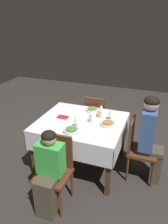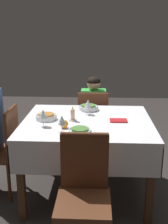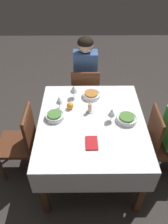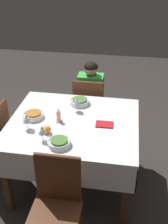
{
  "view_description": "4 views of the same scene",
  "coord_description": "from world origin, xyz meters",
  "views": [
    {
      "loc": [
        -1.0,
        2.57,
        2.16
      ],
      "look_at": [
        -0.04,
        -0.0,
        0.91
      ],
      "focal_mm": 35.0,
      "sensor_mm": 36.0,
      "label": 1
    },
    {
      "loc": [
        0.1,
        -2.5,
        1.6
      ],
      "look_at": [
        -0.03,
        0.09,
        0.82
      ],
      "focal_mm": 45.0,
      "sensor_mm": 36.0,
      "label": 2
    },
    {
      "loc": [
        1.56,
        -0.09,
        2.25
      ],
      "look_at": [
        0.01,
        -0.08,
        0.89
      ],
      "focal_mm": 35.0,
      "sensor_mm": 36.0,
      "label": 3
    },
    {
      "loc": [
        0.45,
        -2.15,
        2.19
      ],
      "look_at": [
        0.1,
        0.01,
        0.87
      ],
      "focal_mm": 45.0,
      "sensor_mm": 36.0,
      "label": 4
    }
  ],
  "objects": [
    {
      "name": "ground_plane",
      "position": [
        0.0,
        0.0,
        0.0
      ],
      "size": [
        8.0,
        8.0,
        0.0
      ],
      "primitive_type": "plane",
      "color": "#332D2B"
    },
    {
      "name": "dining_table",
      "position": [
        0.0,
        0.0,
        0.66
      ],
      "size": [
        1.2,
        1.06,
        0.76
      ],
      "color": "silver",
      "rests_on": "ground_plane"
    },
    {
      "name": "chair_north",
      "position": [
        0.04,
        0.74,
        0.49
      ],
      "size": [
        0.38,
        0.39,
        0.88
      ],
      "rotation": [
        0.0,
        0.0,
        3.14
      ],
      "color": "#562D19",
      "rests_on": "ground_plane"
    },
    {
      "name": "chair_south",
      "position": [
        0.01,
        -0.74,
        0.49
      ],
      "size": [
        0.38,
        0.39,
        0.88
      ],
      "color": "#562D19",
      "rests_on": "ground_plane"
    },
    {
      "name": "person_child_green",
      "position": [
        0.04,
        0.9,
        0.57
      ],
      "size": [
        0.3,
        0.33,
        1.03
      ],
      "rotation": [
        0.0,
        0.0,
        3.14
      ],
      "color": "#4C4233",
      "rests_on": "ground_plane"
    },
    {
      "name": "bowl_west",
      "position": [
        -0.39,
        0.01,
        0.79
      ],
      "size": [
        0.2,
        0.2,
        0.06
      ],
      "color": "silver",
      "rests_on": "dining_table"
    },
    {
      "name": "wine_glass_west",
      "position": [
        -0.38,
        -0.18,
        0.87
      ],
      "size": [
        0.08,
        0.08,
        0.15
      ],
      "color": "white",
      "rests_on": "dining_table"
    },
    {
      "name": "bowl_north",
      "position": [
        0.0,
        0.34,
        0.79
      ],
      "size": [
        0.21,
        0.21,
        0.06
      ],
      "color": "silver",
      "rests_on": "dining_table"
    },
    {
      "name": "wine_glass_north",
      "position": [
        -0.0,
        0.19,
        0.87
      ],
      "size": [
        0.07,
        0.07,
        0.15
      ],
      "color": "white",
      "rests_on": "dining_table"
    },
    {
      "name": "bowl_south",
      "position": [
        -0.04,
        -0.37,
        0.79
      ],
      "size": [
        0.19,
        0.19,
        0.06
      ],
      "color": "silver",
      "rests_on": "dining_table"
    },
    {
      "name": "wine_glass_south",
      "position": [
        -0.2,
        -0.33,
        0.87
      ],
      "size": [
        0.07,
        0.07,
        0.15
      ],
      "color": "white",
      "rests_on": "dining_table"
    },
    {
      "name": "candle_centerpiece",
      "position": [
        -0.13,
        -0.02,
        0.81
      ],
      "size": [
        0.07,
        0.07,
        0.14
      ],
      "color": "beige",
      "rests_on": "dining_table"
    },
    {
      "name": "orange_fruit",
      "position": [
        -0.19,
        -0.22,
        0.8
      ],
      "size": [
        0.07,
        0.07,
        0.07
      ],
      "primitive_type": "sphere",
      "color": "orange",
      "rests_on": "dining_table"
    },
    {
      "name": "napkin_red_folded",
      "position": [
        0.29,
        -0.01,
        0.77
      ],
      "size": [
        0.16,
        0.11,
        0.01
      ],
      "rotation": [
        0.0,
        0.0,
        0.02
      ],
      "color": "red",
      "rests_on": "dining_table"
    }
  ]
}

